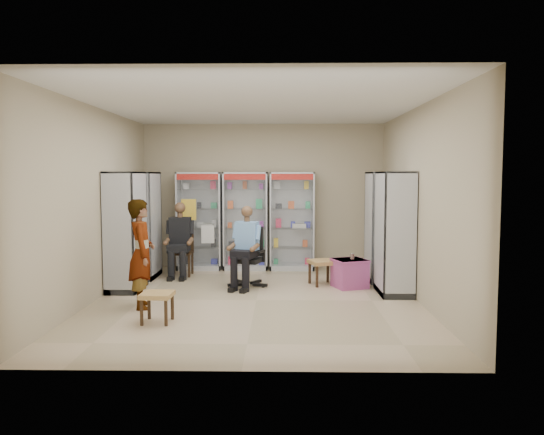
{
  "coord_description": "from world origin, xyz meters",
  "views": [
    {
      "loc": [
        0.4,
        -8.11,
        1.95
      ],
      "look_at": [
        0.23,
        0.7,
        1.24
      ],
      "focal_mm": 35.0,
      "sensor_mm": 36.0,
      "label": 1
    }
  ],
  "objects_px": {
    "cabinet_back_mid": "(246,221)",
    "seated_shopkeeper": "(247,249)",
    "cabinet_right_far": "(382,227)",
    "cabinet_back_right": "(292,221)",
    "office_chair": "(248,257)",
    "cabinet_right_near": "(394,233)",
    "standing_man": "(142,254)",
    "cabinet_left_near": "(126,231)",
    "cabinet_back_left": "(200,221)",
    "woven_stool_b": "(157,307)",
    "pink_trunk": "(350,273)",
    "wooden_chair": "(181,251)",
    "cabinet_left_far": "(143,225)",
    "woven_stool_a": "(323,272)"
  },
  "relations": [
    {
      "from": "cabinet_right_far",
      "to": "wooden_chair",
      "type": "relative_size",
      "value": 2.13
    },
    {
      "from": "cabinet_right_near",
      "to": "cabinet_left_near",
      "type": "xyz_separation_m",
      "value": [
        -4.46,
        0.2,
        0.0
      ]
    },
    {
      "from": "cabinet_right_near",
      "to": "pink_trunk",
      "type": "bearing_deg",
      "value": 54.63
    },
    {
      "from": "wooden_chair",
      "to": "pink_trunk",
      "type": "xyz_separation_m",
      "value": [
        3.12,
        -1.03,
        -0.22
      ]
    },
    {
      "from": "cabinet_right_near",
      "to": "pink_trunk",
      "type": "height_order",
      "value": "cabinet_right_near"
    },
    {
      "from": "cabinet_left_near",
      "to": "office_chair",
      "type": "xyz_separation_m",
      "value": [
        2.03,
        0.32,
        -0.48
      ]
    },
    {
      "from": "cabinet_back_right",
      "to": "wooden_chair",
      "type": "xyz_separation_m",
      "value": [
        -2.15,
        -0.73,
        -0.53
      ]
    },
    {
      "from": "office_chair",
      "to": "seated_shopkeeper",
      "type": "bearing_deg",
      "value": -72.32
    },
    {
      "from": "cabinet_back_mid",
      "to": "standing_man",
      "type": "bearing_deg",
      "value": -112.08
    },
    {
      "from": "office_chair",
      "to": "pink_trunk",
      "type": "distance_m",
      "value": 1.79
    },
    {
      "from": "cabinet_left_near",
      "to": "woven_stool_a",
      "type": "height_order",
      "value": "cabinet_left_near"
    },
    {
      "from": "cabinet_right_far",
      "to": "standing_man",
      "type": "relative_size",
      "value": 1.25
    },
    {
      "from": "cabinet_back_left",
      "to": "cabinet_right_near",
      "type": "distance_m",
      "value": 4.18
    },
    {
      "from": "seated_shopkeeper",
      "to": "cabinet_left_near",
      "type": "bearing_deg",
      "value": -154.72
    },
    {
      "from": "woven_stool_a",
      "to": "cabinet_back_mid",
      "type": "bearing_deg",
      "value": 133.49
    },
    {
      "from": "cabinet_back_mid",
      "to": "seated_shopkeeper",
      "type": "relative_size",
      "value": 1.51
    },
    {
      "from": "cabinet_back_mid",
      "to": "woven_stool_a",
      "type": "distance_m",
      "value": 2.27
    },
    {
      "from": "woven_stool_b",
      "to": "office_chair",
      "type": "bearing_deg",
      "value": 65.44
    },
    {
      "from": "woven_stool_b",
      "to": "cabinet_back_mid",
      "type": "bearing_deg",
      "value": 77.36
    },
    {
      "from": "woven_stool_b",
      "to": "standing_man",
      "type": "xyz_separation_m",
      "value": [
        -0.41,
        0.79,
        0.6
      ]
    },
    {
      "from": "seated_shopkeeper",
      "to": "woven_stool_b",
      "type": "xyz_separation_m",
      "value": [
        -1.05,
        -2.24,
        -0.46
      ]
    },
    {
      "from": "cabinet_back_mid",
      "to": "cabinet_left_far",
      "type": "relative_size",
      "value": 1.0
    },
    {
      "from": "cabinet_back_mid",
      "to": "woven_stool_a",
      "type": "height_order",
      "value": "cabinet_back_mid"
    },
    {
      "from": "cabinet_back_left",
      "to": "woven_stool_b",
      "type": "xyz_separation_m",
      "value": [
        0.05,
        -4.0,
        -0.8
      ]
    },
    {
      "from": "cabinet_left_far",
      "to": "wooden_chair",
      "type": "xyz_separation_m",
      "value": [
        0.68,
        0.2,
        -0.53
      ]
    },
    {
      "from": "cabinet_back_left",
      "to": "cabinet_back_right",
      "type": "xyz_separation_m",
      "value": [
        1.9,
        0.0,
        0.0
      ]
    },
    {
      "from": "cabinet_right_far",
      "to": "woven_stool_a",
      "type": "height_order",
      "value": "cabinet_right_far"
    },
    {
      "from": "cabinet_right_far",
      "to": "pink_trunk",
      "type": "bearing_deg",
      "value": 133.85
    },
    {
      "from": "office_chair",
      "to": "seated_shopkeeper",
      "type": "xyz_separation_m",
      "value": [
        0.0,
        -0.05,
        0.14
      ]
    },
    {
      "from": "cabinet_right_far",
      "to": "cabinet_left_far",
      "type": "xyz_separation_m",
      "value": [
        -4.46,
        0.2,
        0.0
      ]
    },
    {
      "from": "wooden_chair",
      "to": "cabinet_left_far",
      "type": "bearing_deg",
      "value": -163.61
    },
    {
      "from": "woven_stool_b",
      "to": "standing_man",
      "type": "height_order",
      "value": "standing_man"
    },
    {
      "from": "cabinet_left_near",
      "to": "office_chair",
      "type": "relative_size",
      "value": 1.92
    },
    {
      "from": "cabinet_back_left",
      "to": "cabinet_left_near",
      "type": "height_order",
      "value": "same"
    },
    {
      "from": "cabinet_back_mid",
      "to": "cabinet_right_far",
      "type": "bearing_deg",
      "value": -23.65
    },
    {
      "from": "cabinet_right_far",
      "to": "cabinet_right_near",
      "type": "xyz_separation_m",
      "value": [
        0.0,
        -1.1,
        0.0
      ]
    },
    {
      "from": "cabinet_right_far",
      "to": "wooden_chair",
      "type": "xyz_separation_m",
      "value": [
        -3.78,
        0.4,
        -0.53
      ]
    },
    {
      "from": "standing_man",
      "to": "cabinet_left_far",
      "type": "bearing_deg",
      "value": -0.6
    },
    {
      "from": "cabinet_left_near",
      "to": "office_chair",
      "type": "distance_m",
      "value": 2.11
    },
    {
      "from": "woven_stool_a",
      "to": "cabinet_right_near",
      "type": "bearing_deg",
      "value": -31.53
    },
    {
      "from": "cabinet_back_right",
      "to": "office_chair",
      "type": "height_order",
      "value": "cabinet_back_right"
    },
    {
      "from": "cabinet_left_near",
      "to": "woven_stool_b",
      "type": "xyz_separation_m",
      "value": [
        0.98,
        -1.97,
        -0.8
      ]
    },
    {
      "from": "woven_stool_b",
      "to": "wooden_chair",
      "type": "bearing_deg",
      "value": 95.29
    },
    {
      "from": "seated_shopkeeper",
      "to": "standing_man",
      "type": "xyz_separation_m",
      "value": [
        -1.45,
        -1.46,
        0.14
      ]
    },
    {
      "from": "office_chair",
      "to": "cabinet_back_right",
      "type": "bearing_deg",
      "value": 82.61
    },
    {
      "from": "cabinet_right_near",
      "to": "office_chair",
      "type": "height_order",
      "value": "cabinet_right_near"
    },
    {
      "from": "cabinet_back_mid",
      "to": "woven_stool_b",
      "type": "relative_size",
      "value": 5.0
    },
    {
      "from": "office_chair",
      "to": "standing_man",
      "type": "xyz_separation_m",
      "value": [
        -1.45,
        -1.51,
        0.28
      ]
    },
    {
      "from": "cabinet_back_left",
      "to": "pink_trunk",
      "type": "height_order",
      "value": "cabinet_back_left"
    },
    {
      "from": "cabinet_right_far",
      "to": "woven_stool_b",
      "type": "distance_m",
      "value": 4.58
    }
  ]
}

